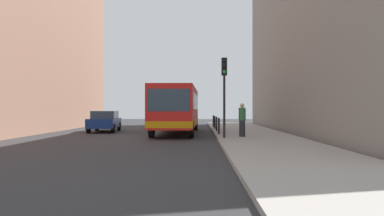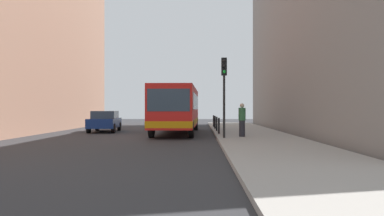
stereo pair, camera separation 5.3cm
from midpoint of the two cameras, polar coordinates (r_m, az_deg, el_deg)
name	(u,v)px [view 2 (the right image)]	position (r m, az deg, el deg)	size (l,w,h in m)	color
ground_plane	(159,138)	(21.94, -4.83, -4.40)	(80.00, 80.00, 0.00)	#2D2D30
sidewalk	(255,137)	(22.04, 9.31, -4.18)	(4.40, 40.00, 0.15)	#9E9991
building_right	(339,12)	(28.10, 20.83, 13.08)	(7.00, 32.00, 16.09)	gray
bus	(177,107)	(26.02, -2.14, 0.08)	(2.77, 11.07, 3.00)	red
car_beside_bus	(105,121)	(28.32, -12.60, -1.84)	(2.12, 4.52, 1.48)	navy
car_behind_bus	(178,118)	(36.65, -2.09, -1.45)	(2.05, 4.49, 1.48)	silver
traffic_light	(224,82)	(19.98, 4.80, 3.80)	(0.28, 0.33, 4.10)	black
bollard_near	(219,126)	(23.31, 4.03, -2.61)	(0.11, 0.11, 0.95)	black
bollard_mid	(217,124)	(26.30, 3.70, -2.32)	(0.11, 0.11, 0.95)	black
bollard_far	(215,122)	(29.29, 3.44, -2.09)	(0.11, 0.11, 0.95)	black
bollard_farthest	(214,121)	(32.28, 3.23, -1.91)	(0.11, 0.11, 0.95)	black
pedestrian_near_signal	(242,120)	(20.93, 7.42, -1.75)	(0.38, 0.38, 1.78)	#26262D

